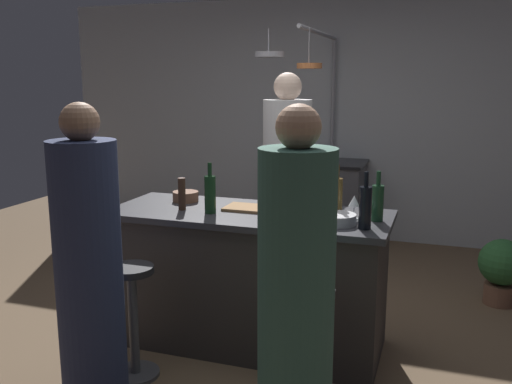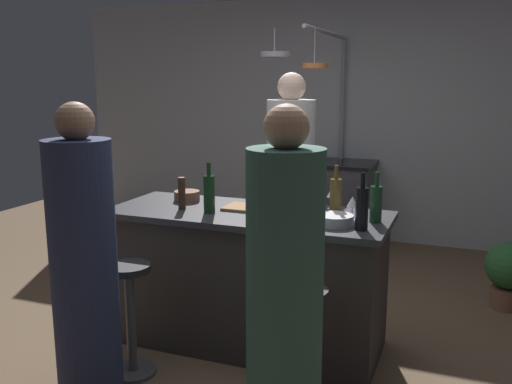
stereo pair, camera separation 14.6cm
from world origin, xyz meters
TOP-DOWN VIEW (x-y plane):
  - ground_plane at (0.00, 0.00)m, footprint 9.00×9.00m
  - back_wall at (0.00, 2.85)m, footprint 6.40×0.16m
  - kitchen_island at (0.00, 0.00)m, footprint 1.80×0.72m
  - stove_range at (0.00, 2.45)m, footprint 0.80×0.64m
  - chef at (0.00, 0.90)m, footprint 0.38×0.38m
  - bar_stool_right at (0.56, -0.62)m, footprint 0.28×0.28m
  - guest_right at (0.58, -0.99)m, footprint 0.34×0.34m
  - bar_stool_left at (-0.49, -0.62)m, footprint 0.28×0.28m
  - guest_left at (-0.53, -0.96)m, footprint 0.34×0.34m
  - overhead_pot_rack at (-0.07, 1.98)m, footprint 0.58×1.52m
  - potted_plant at (1.64, 1.26)m, footprint 0.36×0.36m
  - cutting_board at (-0.01, 0.06)m, footprint 0.32×0.22m
  - pepper_mill at (-0.42, -0.09)m, footprint 0.05×0.05m
  - wine_bottle_green at (0.81, 0.03)m, footprint 0.07×0.07m
  - wine_bottle_rose at (0.22, -0.14)m, footprint 0.07×0.07m
  - wine_bottle_amber at (0.55, 0.09)m, footprint 0.07×0.07m
  - wine_bottle_dark at (0.76, -0.18)m, footprint 0.07×0.07m
  - wine_bottle_red at (-0.22, -0.11)m, footprint 0.07×0.07m
  - wine_glass_near_right_guest at (0.67, 0.02)m, footprint 0.07×0.07m
  - wine_glass_by_chef at (0.49, 0.26)m, footprint 0.07×0.07m
  - mixing_bowl_wooden at (-0.52, 0.15)m, footprint 0.18×0.18m
  - mixing_bowl_steel at (0.60, -0.12)m, footprint 0.22×0.22m

SIDE VIEW (x-z plane):
  - ground_plane at x=0.00m, z-range 0.00..0.00m
  - potted_plant at x=1.64m, z-range 0.04..0.56m
  - bar_stool_right at x=0.56m, z-range 0.04..0.72m
  - bar_stool_left at x=-0.49m, z-range 0.04..0.72m
  - stove_range at x=0.00m, z-range 0.00..0.89m
  - kitchen_island at x=0.00m, z-range 0.00..0.90m
  - guest_left at x=-0.53m, z-range -0.06..1.56m
  - guest_right at x=0.58m, z-range -0.06..1.57m
  - chef at x=0.00m, z-range -0.06..1.72m
  - cutting_board at x=-0.01m, z-range 0.90..0.92m
  - mixing_bowl_steel at x=0.60m, z-range 0.90..0.96m
  - mixing_bowl_wooden at x=-0.52m, z-range 0.90..0.97m
  - pepper_mill at x=-0.42m, z-range 0.90..1.11m
  - wine_glass_near_right_guest at x=0.67m, z-range 0.93..1.08m
  - wine_glass_by_chef at x=0.49m, z-range 0.93..1.08m
  - wine_bottle_green at x=0.81m, z-range 0.86..1.17m
  - wine_bottle_rose at x=0.22m, z-range 0.86..1.17m
  - wine_bottle_amber at x=0.55m, z-range 0.86..1.18m
  - wine_bottle_red at x=-0.22m, z-range 0.86..1.19m
  - wine_bottle_dark at x=0.76m, z-range 0.86..1.19m
  - back_wall at x=0.00m, z-range 0.00..2.60m
  - overhead_pot_rack at x=-0.07m, z-range 0.55..2.72m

